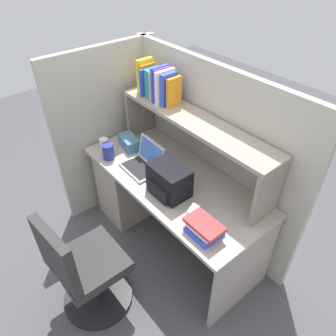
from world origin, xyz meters
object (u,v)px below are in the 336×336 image
(backpack, at_px, (169,181))
(laptop, at_px, (144,162))
(computer_mouse, at_px, (194,210))
(snack_canister, at_px, (108,151))
(tissue_box, at_px, (129,142))
(paper_cup, at_px, (104,143))
(office_chair, at_px, (85,272))

(backpack, bearing_deg, laptop, 173.96)
(computer_mouse, relative_size, snack_canister, 0.79)
(tissue_box, height_order, snack_canister, snack_canister)
(laptop, distance_m, snack_canister, 0.33)
(snack_canister, bearing_deg, tissue_box, 96.44)
(backpack, height_order, tissue_box, backpack)
(snack_canister, bearing_deg, computer_mouse, 7.53)
(paper_cup, distance_m, office_chair, 1.11)
(backpack, distance_m, tissue_box, 0.68)
(snack_canister, distance_m, office_chair, 0.97)
(paper_cup, bearing_deg, laptop, 12.47)
(laptop, distance_m, tissue_box, 0.33)
(tissue_box, xyz_separation_m, snack_canister, (0.03, -0.23, 0.02))
(snack_canister, relative_size, office_chair, 0.14)
(backpack, height_order, snack_canister, backpack)
(backpack, bearing_deg, snack_canister, -169.77)
(backpack, relative_size, computer_mouse, 2.88)
(computer_mouse, distance_m, office_chair, 0.87)
(office_chair, bearing_deg, tissue_box, -57.91)
(laptop, relative_size, office_chair, 0.34)
(backpack, bearing_deg, tissue_box, 170.65)
(computer_mouse, height_order, tissue_box, tissue_box)
(snack_canister, bearing_deg, paper_cup, 162.15)
(snack_canister, bearing_deg, backpack, 10.23)
(computer_mouse, height_order, snack_canister, snack_canister)
(laptop, height_order, paper_cup, laptop)
(office_chair, bearing_deg, laptop, -72.22)
(snack_canister, bearing_deg, laptop, 27.59)
(laptop, bearing_deg, tissue_box, 167.08)
(office_chair, bearing_deg, snack_canister, -50.19)
(laptop, relative_size, snack_canister, 2.39)
(laptop, height_order, office_chair, laptop)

